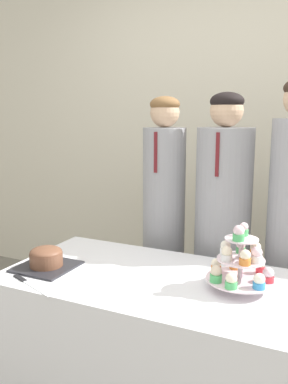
{
  "coord_description": "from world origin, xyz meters",
  "views": [
    {
      "loc": [
        0.57,
        -1.19,
        1.4
      ],
      "look_at": [
        -0.19,
        0.39,
        1.07
      ],
      "focal_mm": 38.0,
      "sensor_mm": 36.0,
      "label": 1
    }
  ],
  "objects_px": {
    "round_cake": "(46,258)",
    "cupcake_stand": "(241,262)",
    "cake_knife": "(26,282)",
    "student_1": "(222,241)",
    "student_0": "(164,232)"
  },
  "relations": [
    {
      "from": "cupcake_stand",
      "to": "student_1",
      "type": "height_order",
      "value": "student_1"
    },
    {
      "from": "cake_knife",
      "to": "student_0",
      "type": "height_order",
      "value": "student_0"
    },
    {
      "from": "round_cake",
      "to": "cake_knife",
      "type": "bearing_deg",
      "value": -80.65
    },
    {
      "from": "round_cake",
      "to": "student_0",
      "type": "xyz_separation_m",
      "value": [
        0.3,
        0.7,
        -0.02
      ]
    },
    {
      "from": "round_cake",
      "to": "cupcake_stand",
      "type": "distance_m",
      "value": 0.88
    },
    {
      "from": "student_0",
      "to": "student_1",
      "type": "height_order",
      "value": "student_1"
    },
    {
      "from": "cake_knife",
      "to": "student_1",
      "type": "distance_m",
      "value": 1.07
    },
    {
      "from": "cupcake_stand",
      "to": "student_0",
      "type": "distance_m",
      "value": 0.8
    },
    {
      "from": "student_1",
      "to": "cupcake_stand",
      "type": "bearing_deg",
      "value": -68.38
    },
    {
      "from": "cake_knife",
      "to": "student_0",
      "type": "distance_m",
      "value": 0.92
    },
    {
      "from": "cake_knife",
      "to": "cupcake_stand",
      "type": "xyz_separation_m",
      "value": [
        0.84,
        0.32,
        0.12
      ]
    },
    {
      "from": "cake_knife",
      "to": "cupcake_stand",
      "type": "height_order",
      "value": "cupcake_stand"
    },
    {
      "from": "student_0",
      "to": "student_1",
      "type": "xyz_separation_m",
      "value": [
        0.35,
        0.0,
        -0.01
      ]
    },
    {
      "from": "round_cake",
      "to": "cake_knife",
      "type": "height_order",
      "value": "round_cake"
    },
    {
      "from": "round_cake",
      "to": "cupcake_stand",
      "type": "height_order",
      "value": "cupcake_stand"
    }
  ]
}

